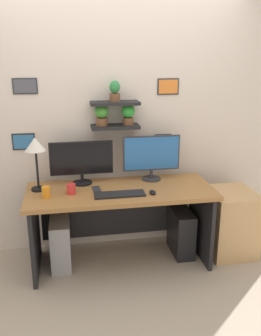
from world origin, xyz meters
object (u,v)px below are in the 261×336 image
object	(u,v)px
monitor_right	(152,156)
drawer_cabinet	(230,222)
computer_mouse	(152,192)
monitor_left	(82,161)
computer_tower_right	(181,232)
pen_cup	(46,192)
cell_phone	(96,189)
computer_tower_left	(61,242)
desk	(120,208)
desk_lamp	(35,148)
coffee_mug	(71,189)
keyboard	(120,194)

from	to	relation	value
monitor_right	drawer_cabinet	bearing A→B (deg)	-14.92
monitor_right	computer_mouse	bearing A→B (deg)	-101.21
monitor_left	computer_tower_right	xyz separation A→B (m)	(0.95, -0.14, -0.75)
drawer_cabinet	pen_cup	bearing A→B (deg)	-176.74
cell_phone	monitor_right	bearing A→B (deg)	14.13
computer_tower_left	pen_cup	bearing A→B (deg)	-122.04
desk	desk_lamp	size ratio (longest dim) A/B	3.50
computer_tower_left	computer_tower_right	world-z (taller)	computer_tower_left
monitor_left	computer_tower_left	xyz separation A→B (m)	(-0.23, -0.16, -0.74)
desk	monitor_left	distance (m)	0.57
cell_phone	computer_mouse	bearing A→B (deg)	-26.42
coffee_mug	pen_cup	distance (m)	0.22
drawer_cabinet	computer_tower_right	size ratio (longest dim) A/B	1.43
keyboard	pen_cup	xyz separation A→B (m)	(-0.63, 0.06, 0.04)
monitor_left	computer_tower_right	world-z (taller)	monitor_left
computer_mouse	drawer_cabinet	xyz separation A→B (m)	(0.84, 0.17, -0.44)
computer_tower_left	computer_tower_right	distance (m)	1.19
desk	drawer_cabinet	xyz separation A→B (m)	(1.10, -0.04, -0.22)
monitor_left	drawer_cabinet	distance (m)	1.59
keyboard	computer_tower_left	distance (m)	0.78
desk_lamp	pen_cup	bearing A→B (deg)	-69.02
monitor_left	desk_lamp	distance (m)	0.44
cell_phone	computer_tower_left	xyz separation A→B (m)	(-0.35, 0.02, -0.52)
desk_lamp	computer_tower_right	distance (m)	1.63
monitor_right	drawer_cabinet	distance (m)	1.04
pen_cup	desk_lamp	bearing A→B (deg)	110.98
computer_mouse	computer_tower_right	world-z (taller)	computer_mouse
computer_mouse	drawer_cabinet	size ratio (longest dim) A/B	0.14
pen_cup	drawer_cabinet	xyz separation A→B (m)	(1.76, 0.10, -0.48)
desk	drawer_cabinet	world-z (taller)	desk
keyboard	computer_tower_right	xyz separation A→B (m)	(0.65, 0.22, -0.53)
monitor_right	computer_tower_left	size ratio (longest dim) A/B	1.19
desk	desk_lamp	world-z (taller)	desk_lamp
coffee_mug	computer_tower_left	size ratio (longest dim) A/B	0.19
drawer_cabinet	computer_tower_left	size ratio (longest dim) A/B	1.39
computer_tower_left	coffee_mug	bearing A→B (deg)	-35.45
monitor_left	computer_mouse	size ratio (longest dim) A/B	6.52
desk_lamp	computer_tower_left	bearing A→B (deg)	-18.83
cell_phone	computer_tower_left	distance (m)	0.63
monitor_right	coffee_mug	world-z (taller)	monitor_right
pen_cup	computer_tower_right	bearing A→B (deg)	7.19
desk	computer_tower_left	world-z (taller)	desk
monitor_left	keyboard	size ratio (longest dim) A/B	1.33
desk	cell_phone	bearing A→B (deg)	-173.40
cell_phone	coffee_mug	distance (m)	0.24
drawer_cabinet	computer_tower_left	xyz separation A→B (m)	(-1.67, 0.04, -0.09)
cell_phone	keyboard	bearing A→B (deg)	-47.96
computer_mouse	computer_tower_left	size ratio (longest dim) A/B	0.19
computer_mouse	monitor_left	bearing A→B (deg)	147.50
cell_phone	coffee_mug	size ratio (longest dim) A/B	1.56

